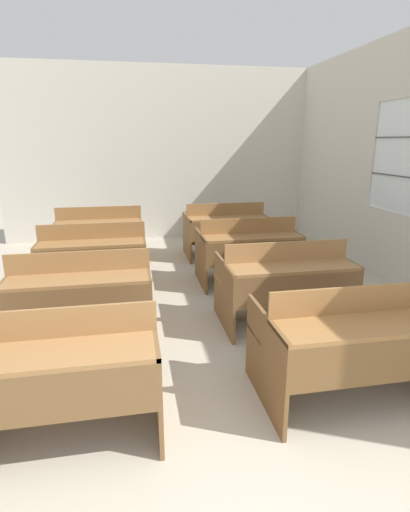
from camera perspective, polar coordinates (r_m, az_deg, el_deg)
name	(u,v)px	position (r m, az deg, el deg)	size (l,w,h in m)	color
wall_back	(159,155)	(7.72, -6.52, 14.14)	(5.74, 0.06, 3.14)	beige
bench_front_left	(56,369)	(2.73, -20.54, -14.86)	(1.26, 0.83, 0.87)	brown
bench_front_right	(351,340)	(3.07, 20.14, -11.21)	(1.26, 0.83, 0.87)	brown
bench_second_left	(82,294)	(3.87, -17.19, -5.17)	(1.26, 0.83, 0.87)	brown
bench_second_right	(285,281)	(4.11, 11.32, -3.51)	(1.26, 0.83, 0.87)	brown
bench_third_left	(94,256)	(5.09, -15.60, 0.01)	(1.26, 0.83, 0.87)	brown
bench_third_right	(248,249)	(5.26, 6.14, 1.04)	(1.26, 0.83, 0.87)	brown
bench_back_left	(100,233)	(6.33, -14.75, 3.18)	(1.26, 0.83, 0.87)	brown
bench_back_right	(225,228)	(6.48, 2.90, 3.98)	(1.26, 0.83, 0.87)	brown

